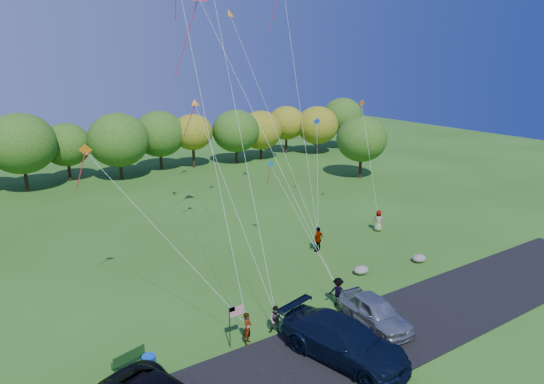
{
  "coord_description": "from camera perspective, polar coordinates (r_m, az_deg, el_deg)",
  "views": [
    {
      "loc": [
        -16.37,
        -19.72,
        14.22
      ],
      "look_at": [
        0.64,
        6.0,
        5.57
      ],
      "focal_mm": 32.0,
      "sensor_mm": 36.0,
      "label": 1
    }
  ],
  "objects": [
    {
      "name": "ground",
      "position": [
        29.31,
        5.59,
        -13.43
      ],
      "size": [
        140.0,
        140.0,
        0.0
      ],
      "primitive_type": "plane",
      "color": "#2A5317",
      "rests_on": "ground"
    },
    {
      "name": "asphalt_lane",
      "position": [
        26.77,
        11.21,
        -16.67
      ],
      "size": [
        44.0,
        6.0,
        0.06
      ],
      "primitive_type": "cube",
      "color": "black",
      "rests_on": "ground"
    },
    {
      "name": "treeline",
      "position": [
        59.35,
        -15.73,
        5.79
      ],
      "size": [
        76.61,
        27.86,
        7.75
      ],
      "color": "#362313",
      "rests_on": "ground"
    },
    {
      "name": "minivan_navy",
      "position": [
        24.64,
        8.48,
        -16.89
      ],
      "size": [
        4.22,
        7.11,
        1.93
      ],
      "primitive_type": "imported",
      "rotation": [
        0.0,
        0.0,
        0.24
      ],
      "color": "black",
      "rests_on": "asphalt_lane"
    },
    {
      "name": "minivan_silver",
      "position": [
        27.61,
        12.04,
        -13.62
      ],
      "size": [
        2.4,
        4.96,
        1.63
      ],
      "primitive_type": "imported",
      "rotation": [
        0.0,
        0.0,
        -0.1
      ],
      "color": "#9CA0A6",
      "rests_on": "asphalt_lane"
    },
    {
      "name": "flyer_a",
      "position": [
        25.65,
        -2.9,
        -15.72
      ],
      "size": [
        0.75,
        0.74,
        1.74
      ],
      "primitive_type": "imported",
      "rotation": [
        0.0,
        0.0,
        0.74
      ],
      "color": "#4C4C59",
      "rests_on": "ground"
    },
    {
      "name": "flyer_b",
      "position": [
        26.49,
        0.48,
        -14.81
      ],
      "size": [
        0.96,
        0.95,
        1.57
      ],
      "primitive_type": "imported",
      "rotation": [
        0.0,
        0.0,
        -0.75
      ],
      "color": "#4C4C59",
      "rests_on": "ground"
    },
    {
      "name": "flyer_c",
      "position": [
        29.39,
        7.76,
        -11.52
      ],
      "size": [
        1.25,
        1.22,
        1.72
      ],
      "primitive_type": "imported",
      "rotation": [
        0.0,
        0.0,
        2.41
      ],
      "color": "#4C4C59",
      "rests_on": "ground"
    },
    {
      "name": "flyer_d",
      "position": [
        36.72,
        5.46,
        -5.56
      ],
      "size": [
        1.22,
        0.75,
        1.94
      ],
      "primitive_type": "imported",
      "rotation": [
        0.0,
        0.0,
        3.4
      ],
      "color": "#4C4C59",
      "rests_on": "ground"
    },
    {
      "name": "flyer_e",
      "position": [
        41.73,
        12.4,
        -3.32
      ],
      "size": [
        0.96,
        1.05,
        1.8
      ],
      "primitive_type": "imported",
      "rotation": [
        0.0,
        0.0,
        2.15
      ],
      "color": "#4C4C59",
      "rests_on": "ground"
    },
    {
      "name": "park_bench",
      "position": [
        25.05,
        -16.47,
        -18.28
      ],
      "size": [
        1.64,
        0.67,
        0.92
      ],
      "rotation": [
        0.0,
        0.0,
        0.26
      ],
      "color": "#173F17",
      "rests_on": "ground"
    },
    {
      "name": "trash_barrel",
      "position": [
        24.43,
        -14.24,
        -19.11
      ],
      "size": [
        0.63,
        0.63,
        0.95
      ],
      "primitive_type": "cylinder",
      "color": "blue",
      "rests_on": "ground"
    },
    {
      "name": "flag_assembly",
      "position": [
        25.1,
        -4.54,
        -14.43
      ],
      "size": [
        0.83,
        0.54,
        2.23
      ],
      "color": "black",
      "rests_on": "ground"
    },
    {
      "name": "boulder_near",
      "position": [
        33.74,
        10.44,
        -9.01
      ],
      "size": [
        1.11,
        0.87,
        0.55
      ],
      "primitive_type": "ellipsoid",
      "color": "#A09D8C",
      "rests_on": "ground"
    },
    {
      "name": "boulder_far",
      "position": [
        36.56,
        16.91,
        -7.47
      ],
      "size": [
        1.05,
        0.87,
        0.55
      ],
      "primitive_type": "ellipsoid",
      "color": "gray",
      "rests_on": "ground"
    },
    {
      "name": "kites_aloft",
      "position": [
        37.8,
        -5.88,
        21.56
      ],
      "size": [
        24.31,
        10.38,
        20.12
      ],
      "color": "#C6164B",
      "rests_on": "ground"
    }
  ]
}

